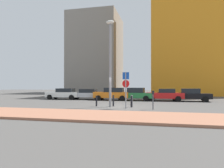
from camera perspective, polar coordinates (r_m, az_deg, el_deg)
name	(u,v)px	position (r m, az deg, el deg)	size (l,w,h in m)	color
ground_plane	(120,107)	(17.64, 2.26, -6.34)	(120.00, 120.00, 0.00)	#4C4947
sidewalk_brick	(101,116)	(12.04, -3.01, -8.80)	(40.00, 4.06, 0.14)	#9E664C
parked_car_white	(64,94)	(27.39, -13.30, -2.62)	(4.40, 2.22, 1.43)	white
parked_car_silver	(87,94)	(26.53, -6.96, -2.79)	(4.69, 2.31, 1.35)	#B7BABF
parked_car_orange	(112,94)	(25.03, 0.05, -2.72)	(4.31, 2.07, 1.54)	orange
parked_car_green	(135,94)	(24.77, 6.44, -2.81)	(4.46, 2.18, 1.54)	#237238
parked_car_red	(165,95)	(24.66, 14.61, -2.89)	(4.39, 2.21, 1.43)	red
parked_car_black	(190,95)	(25.05, 20.88, -2.82)	(4.70, 2.30, 1.46)	black
parking_sign_post	(126,85)	(16.15, 3.88, -0.42)	(0.59, 0.17, 2.89)	gray
parking_meter	(153,97)	(15.81, 11.37, -3.66)	(0.18, 0.14, 1.43)	#4C4C51
street_lamp	(110,56)	(17.38, -0.52, 7.75)	(0.70, 0.36, 7.33)	gray
traffic_bollard_near	(113,101)	(17.91, 0.37, -4.69)	(0.14, 0.14, 0.97)	black
traffic_bollard_mid	(132,101)	(17.22, 5.47, -4.87)	(0.17, 0.17, 0.96)	black
traffic_bollard_far	(132,100)	(19.66, 5.56, -4.44)	(0.15, 0.15, 0.88)	#B7B7BC
traffic_bollard_edge	(96,101)	(17.97, -4.36, -4.75)	(0.14, 0.14, 0.92)	black
building_colorful_midrise	(197,19)	(46.33, 22.62, 16.45)	(17.59, 15.46, 30.42)	orange
building_under_construction	(96,54)	(52.01, -4.42, 8.22)	(11.66, 11.98, 19.17)	gray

